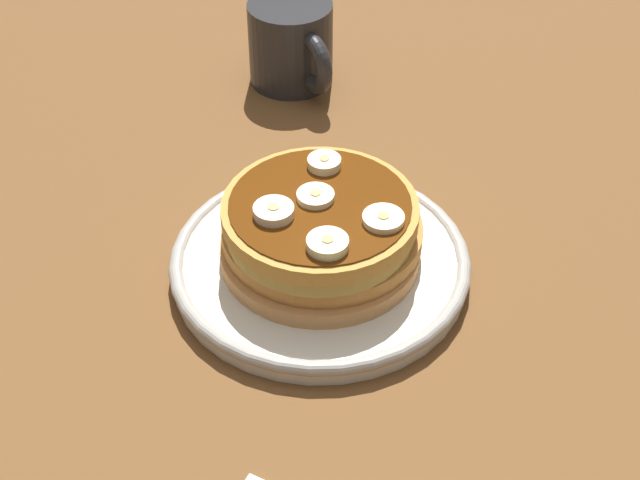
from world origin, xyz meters
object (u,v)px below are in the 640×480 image
pancake_stack (322,230)px  banana_slice_2 (324,163)px  plate (320,263)px  banana_slice_0 (320,195)px  banana_slice_1 (383,219)px  coffee_mug (292,43)px  banana_slice_3 (327,244)px  banana_slice_4 (274,212)px

pancake_stack → banana_slice_2: banana_slice_2 is taller
plate → banana_slice_0: size_ratio=8.27×
banana_slice_1 → plate: bearing=-144.0°
banana_slice_0 → banana_slice_1: 5.47cm
banana_slice_0 → coffee_mug: size_ratio=0.24×
banana_slice_2 → banana_slice_3: (8.45, -4.64, 0.01)cm
banana_slice_4 → coffee_mug: 30.55cm
pancake_stack → banana_slice_0: banana_slice_0 is taller
banana_slice_4 → coffee_mug: size_ratio=0.26×
banana_slice_0 → banana_slice_4: size_ratio=0.94×
plate → banana_slice_0: 6.34cm
plate → banana_slice_4: bearing=-98.2°
banana_slice_3 → coffee_mug: size_ratio=0.26×
pancake_stack → banana_slice_4: size_ratio=5.39×
banana_slice_0 → banana_slice_4: (0.16, -4.07, 0.13)cm
banana_slice_1 → banana_slice_0: bearing=-151.6°
coffee_mug → banana_slice_2: bearing=-22.7°
banana_slice_2 → coffee_mug: size_ratio=0.23×
banana_slice_3 → coffee_mug: coffee_mug is taller
plate → banana_slice_4: (-0.53, -3.67, 6.42)cm
banana_slice_2 → banana_slice_0: bearing=-34.8°
banana_slice_2 → banana_slice_3: size_ratio=0.87×
pancake_stack → banana_slice_2: 5.44cm
banana_slice_1 → banana_slice_3: 5.05cm
banana_slice_2 → pancake_stack: bearing=-32.6°
plate → coffee_mug: size_ratio=2.02×
plate → banana_slice_3: banana_slice_3 is taller
plate → coffee_mug: 29.32cm
pancake_stack → coffee_mug: coffee_mug is taller
pancake_stack → plate: bearing=-62.0°
plate → banana_slice_3: 8.14cm
pancake_stack → banana_slice_3: 6.08cm
pancake_stack → banana_slice_4: (-0.41, -3.89, 3.14)cm
banana_slice_3 → banana_slice_4: 5.37cm
pancake_stack → coffee_mug: size_ratio=1.40×
banana_slice_1 → coffee_mug: bearing=163.5°
banana_slice_0 → banana_slice_2: 3.88cm
coffee_mug → banana_slice_3: bearing=-24.4°
coffee_mug → banana_slice_1: bearing=-16.5°
banana_slice_1 → coffee_mug: (-30.64, 9.08, -3.00)cm
banana_slice_2 → banana_slice_4: (3.34, -6.28, 0.01)cm
banana_slice_3 → banana_slice_0: bearing=155.2°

